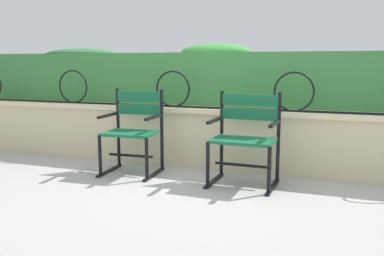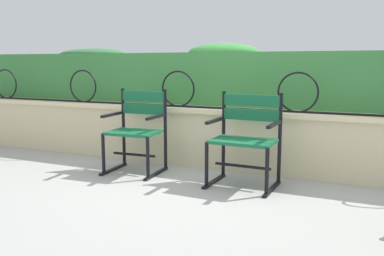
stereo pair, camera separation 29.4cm
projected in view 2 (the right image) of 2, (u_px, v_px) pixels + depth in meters
ground_plane at (190, 184)px, 4.08m from camera, size 60.00×60.00×0.00m
stone_wall at (219, 137)px, 4.75m from camera, size 7.95×0.41×0.67m
iron_arch_fence at (185, 92)px, 4.76m from camera, size 7.40×0.02×0.42m
hedge_row at (236, 76)px, 5.05m from camera, size 7.79×0.60×0.76m
park_chair_left at (137, 129)px, 4.51m from camera, size 0.59×0.55×0.89m
park_chair_right at (246, 137)px, 4.01m from camera, size 0.64×0.54×0.89m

